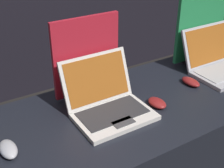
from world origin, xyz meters
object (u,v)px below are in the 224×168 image
(mouse_front, at_px, (8,149))
(laptop_back, at_px, (219,62))
(mouse_back, at_px, (191,82))
(promo_stand_back, at_px, (200,31))
(mouse_middle, at_px, (157,103))
(promo_stand_middle, at_px, (87,60))
(laptop_middle, at_px, (107,101))

(mouse_front, distance_m, laptop_back, 1.21)
(laptop_back, relative_size, mouse_back, 3.17)
(promo_stand_back, bearing_deg, mouse_middle, -152.61)
(promo_stand_middle, bearing_deg, mouse_front, -153.94)
(mouse_front, xyz_separation_m, laptop_back, (1.21, 0.06, 0.04))
(laptop_middle, distance_m, mouse_middle, 0.24)
(laptop_middle, relative_size, mouse_back, 2.94)
(mouse_front, distance_m, mouse_middle, 0.68)
(mouse_front, distance_m, promo_stand_middle, 0.54)
(laptop_back, bearing_deg, promo_stand_back, 90.00)
(mouse_middle, bearing_deg, laptop_back, 10.84)
(mouse_front, xyz_separation_m, promo_stand_back, (1.21, 0.23, 0.17))
(mouse_front, height_order, promo_stand_back, promo_stand_back)
(laptop_middle, distance_m, promo_stand_back, 0.79)
(laptop_back, height_order, mouse_back, laptop_back)
(mouse_front, relative_size, mouse_back, 1.04)
(mouse_back, bearing_deg, mouse_middle, -166.42)
(laptop_middle, relative_size, mouse_middle, 3.26)
(promo_stand_middle, bearing_deg, laptop_back, -12.26)
(mouse_middle, height_order, laptop_back, laptop_back)
(mouse_middle, xyz_separation_m, promo_stand_middle, (-0.22, 0.26, 0.17))
(laptop_middle, bearing_deg, mouse_front, -175.22)
(mouse_back, bearing_deg, laptop_back, 7.66)
(mouse_middle, height_order, promo_stand_middle, promo_stand_middle)
(mouse_middle, height_order, mouse_back, same)
(promo_stand_middle, xyz_separation_m, mouse_back, (0.50, -0.20, -0.17))
(promo_stand_back, bearing_deg, promo_stand_middle, -179.30)
(laptop_middle, height_order, promo_stand_middle, promo_stand_middle)
(promo_stand_middle, distance_m, promo_stand_back, 0.75)
(promo_stand_middle, relative_size, laptop_back, 1.09)
(laptop_back, distance_m, mouse_back, 0.25)
(laptop_back, bearing_deg, laptop_middle, -178.30)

